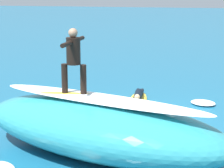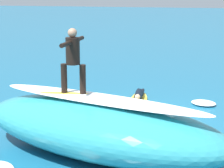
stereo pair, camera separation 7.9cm
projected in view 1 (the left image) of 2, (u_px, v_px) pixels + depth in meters
ground_plane at (140, 122)px, 12.48m from camera, size 120.00×120.00×0.00m
wave_crest at (100, 128)px, 9.97m from camera, size 6.83×4.36×1.33m
wave_foam_lip at (100, 99)px, 9.81m from camera, size 5.42×2.52×0.08m
surfboard_riding at (74, 95)px, 10.15m from camera, size 2.01×0.54×0.08m
surfer_riding at (73, 56)px, 9.94m from camera, size 0.61×1.45×1.53m
surfboard_paddling at (138, 100)px, 14.68m from camera, size 0.74×2.36×0.09m
surfer_paddling at (138, 94)px, 14.76m from camera, size 0.37×1.58×0.28m
foam_patch_far at (203, 103)px, 14.29m from camera, size 1.07×1.01×0.12m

